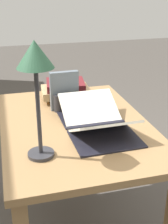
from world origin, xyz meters
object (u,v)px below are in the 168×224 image
at_px(book_stack_tall, 66,90).
at_px(reading_lamp, 35,66).
at_px(open_book, 96,121).
at_px(book_standing_upright, 64,91).
at_px(coffee_mug, 61,102).

xyz_separation_m(book_stack_tall, reading_lamp, (-0.65, 0.25, 0.35)).
xyz_separation_m(open_book, reading_lamp, (-0.20, 0.32, 0.37)).
bearing_deg(book_standing_upright, open_book, -161.31).
height_order(open_book, coffee_mug, open_book).
height_order(open_book, book_standing_upright, book_standing_upright).
distance_m(open_book, book_stack_tall, 0.45).
height_order(book_stack_tall, coffee_mug, book_stack_tall).
bearing_deg(book_stack_tall, open_book, -171.30).
bearing_deg(book_stack_tall, book_standing_upright, 165.85).
distance_m(reading_lamp, coffee_mug, 0.62).
bearing_deg(reading_lamp, coffee_mug, -21.12).
height_order(book_standing_upright, reading_lamp, reading_lamp).
bearing_deg(open_book, coffee_mug, 24.95).
bearing_deg(reading_lamp, book_stack_tall, -20.99).
height_order(open_book, reading_lamp, reading_lamp).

